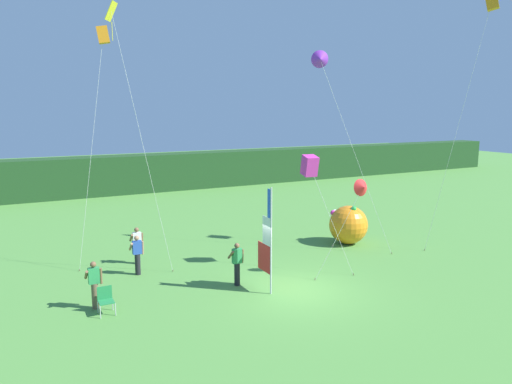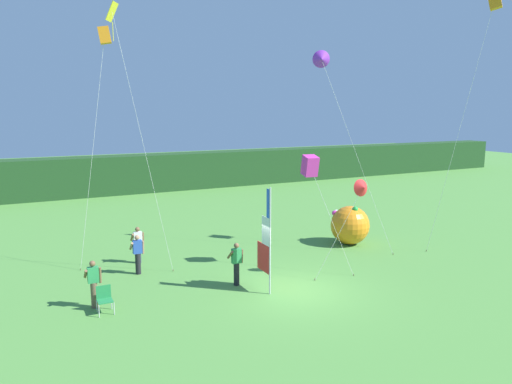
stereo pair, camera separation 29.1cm
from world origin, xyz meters
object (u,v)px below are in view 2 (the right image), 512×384
(person_near_banner, at_px, (93,283))
(folding_chair, at_px, (104,297))
(person_mid_field, at_px, (236,263))
(kite_purple_delta_2, at_px, (322,60))
(kite_orange_box_1, at_px, (104,37))
(inflatable_balloon, at_px, (350,225))
(kite_red_delta_5, at_px, (362,188))
(person_far_right, at_px, (138,253))
(person_far_left, at_px, (138,244))
(kite_orange_box_4, at_px, (494,2))
(banner_flag, at_px, (266,242))
(kite_magenta_box_0, at_px, (310,166))
(kite_yellow_diamond_3, at_px, (117,35))

(person_near_banner, xyz_separation_m, folding_chair, (0.25, -0.55, -0.37))
(person_mid_field, xyz_separation_m, kite_purple_delta_2, (5.67, 2.90, 8.04))
(folding_chair, height_order, kite_orange_box_1, kite_orange_box_1)
(person_mid_field, xyz_separation_m, inflatable_balloon, (7.42, 2.66, 0.08))
(inflatable_balloon, xyz_separation_m, kite_red_delta_5, (-2.74, -4.20, 2.70))
(person_far_right, bearing_deg, person_near_banner, -127.73)
(person_far_left, height_order, kite_orange_box_4, kite_orange_box_4)
(person_near_banner, bearing_deg, folding_chair, -65.56)
(person_mid_field, bearing_deg, kite_orange_box_4, -5.80)
(banner_flag, relative_size, person_mid_field, 2.37)
(person_near_banner, relative_size, kite_magenta_box_0, 0.34)
(person_mid_field, height_order, kite_red_delta_5, kite_red_delta_5)
(person_far_left, xyz_separation_m, person_far_right, (-0.33, -1.41, 0.01))
(person_far_right, xyz_separation_m, kite_red_delta_5, (7.79, -4.49, 2.80))
(kite_orange_box_4, bearing_deg, person_mid_field, 174.20)
(person_far_left, bearing_deg, kite_yellow_diamond_3, -126.70)
(person_mid_field, distance_m, person_far_left, 5.17)
(inflatable_balloon, distance_m, kite_magenta_box_0, 5.59)
(kite_red_delta_5, bearing_deg, person_mid_field, 161.88)
(person_mid_field, distance_m, kite_red_delta_5, 5.66)
(banner_flag, distance_m, kite_orange_box_4, 14.48)
(person_far_right, bearing_deg, kite_orange_box_1, 99.27)
(person_near_banner, bearing_deg, kite_yellow_diamond_3, 61.15)
(kite_red_delta_5, bearing_deg, kite_yellow_diamond_3, 147.80)
(kite_purple_delta_2, distance_m, kite_orange_box_4, 7.70)
(person_far_right, distance_m, kite_orange_box_1, 9.23)
(kite_orange_box_1, bearing_deg, inflatable_balloon, -14.93)
(kite_purple_delta_2, xyz_separation_m, kite_red_delta_5, (-0.98, -4.43, -5.25))
(kite_orange_box_1, bearing_deg, banner_flag, -57.41)
(person_far_left, relative_size, kite_red_delta_5, 0.40)
(kite_yellow_diamond_3, distance_m, kite_orange_box_4, 15.97)
(person_far_right, xyz_separation_m, inflatable_balloon, (10.53, -0.29, 0.10))
(banner_flag, bearing_deg, person_far_left, 122.70)
(banner_flag, xyz_separation_m, person_far_left, (-3.49, 5.44, -1.03))
(banner_flag, height_order, person_far_left, banner_flag)
(person_near_banner, xyz_separation_m, kite_yellow_diamond_3, (1.82, 3.30, 8.62))
(person_far_left, height_order, folding_chair, person_far_left)
(banner_flag, relative_size, person_far_right, 2.41)
(person_near_banner, bearing_deg, kite_orange_box_1, 72.65)
(person_mid_field, xyz_separation_m, kite_yellow_diamond_3, (-3.38, 3.55, 8.61))
(person_far_right, relative_size, kite_yellow_diamond_3, 0.15)
(person_far_left, bearing_deg, folding_chair, -115.00)
(person_far_left, xyz_separation_m, kite_orange_box_1, (-0.76, 1.22, 8.84))
(person_near_banner, distance_m, kite_red_delta_5, 10.43)
(person_far_right, bearing_deg, kite_yellow_diamond_3, 115.22)
(banner_flag, distance_m, person_far_right, 5.65)
(inflatable_balloon, bearing_deg, kite_orange_box_4, -41.64)
(person_mid_field, relative_size, person_far_left, 1.03)
(banner_flag, xyz_separation_m, kite_orange_box_4, (11.04, -0.12, 9.37))
(inflatable_balloon, bearing_deg, person_far_left, 170.50)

